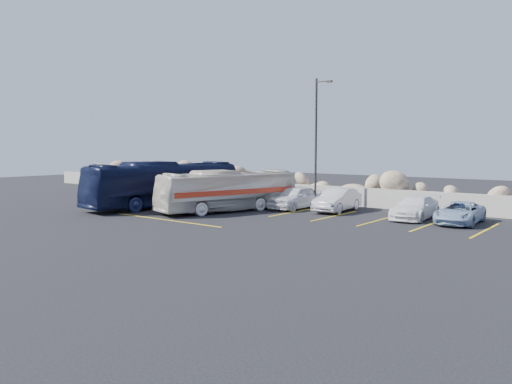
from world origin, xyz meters
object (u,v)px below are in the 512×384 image
Objects in this scene: tour_coach at (164,184)px; car_d at (460,213)px; car_a at (295,197)px; lamppost at (317,139)px; car_b at (337,200)px; vintage_bus at (228,191)px; car_c at (415,208)px.

tour_coach reaches higher than car_d.
lamppost is at bearing 57.88° from car_a.
car_d is (7.11, -0.42, -0.13)m from car_b.
car_c is (9.95, 3.72, -0.62)m from vintage_bus.
car_d is at bearing 21.86° from tour_coach.
car_a is (-0.76, -1.18, -3.58)m from lamppost.
car_c is at bearing 2.98° from car_a.
lamppost is 9.81m from car_d.
tour_coach reaches higher than vintage_bus.
car_a is at bearing 38.50° from tour_coach.
car_a is 7.42m from car_c.
tour_coach is 2.55× the size of car_b.
car_d is (12.29, 3.48, -0.68)m from vintage_bus.
lamppost is 2.03× the size of car_d.
car_d is (16.91, 4.40, -0.90)m from tour_coach.
car_a is 2.69m from car_b.
car_d is (9.76, 0.06, -0.17)m from car_a.
car_c is at bearing -6.24° from car_b.
car_a reaches higher than car_c.
lamppost is at bearing 155.73° from car_b.
car_b reaches higher than car_d.
tour_coach is at bearing -167.79° from car_d.
tour_coach is (-7.91, -5.52, -2.84)m from lamppost.
tour_coach is 2.47× the size of car_a.
vintage_bus is at bearing -125.62° from lamppost.
car_a is 1.02× the size of car_c.
car_b is at bearing 176.47° from car_c.
car_c is (14.57, 4.64, -0.85)m from tour_coach.
vintage_bus is at bearing -125.88° from car_a.
tour_coach is 2.51× the size of car_c.
vintage_bus is at bearing -166.57° from car_d.
lamppost is 6.43m from vintage_bus.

